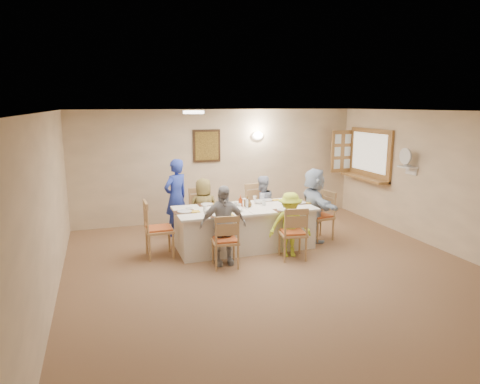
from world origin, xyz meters
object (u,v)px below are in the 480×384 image
object	(u,v)px
diner_back_right	(262,205)
chair_front_left	(225,240)
chair_back_right	(259,209)
diner_front_right	(290,225)
chair_front_right	(293,232)
chair_back_left	(202,214)
diner_front_left	(223,225)
caregiver	(176,198)
chair_left_end	(159,229)
condiment_ketchup	(240,202)
chair_right_end	(320,216)
serving_hatch	(370,154)
diner_back_left	(204,209)
desk_fan	(407,160)
diner_right_end	(314,205)
dining_table	(244,228)

from	to	relation	value
diner_back_right	chair_front_left	bearing A→B (deg)	41.73
chair_back_right	diner_back_right	size ratio (longest dim) A/B	0.83
diner_front_right	chair_front_right	bearing A→B (deg)	-78.04
chair_back_left	diner_front_left	bearing A→B (deg)	-93.13
chair_back_right	caregiver	bearing A→B (deg)	157.31
diner_front_right	chair_back_left	bearing A→B (deg)	141.00
chair_front_left	chair_left_end	world-z (taller)	chair_left_end
chair_back_right	chair_front_right	world-z (taller)	chair_back_right
diner_front_right	condiment_ketchup	distance (m)	1.01
chair_back_left	chair_right_end	distance (m)	2.29
chair_front_right	diner_back_right	distance (m)	1.49
serving_hatch	diner_back_left	world-z (taller)	serving_hatch
serving_hatch	caregiver	distance (m)	4.44
chair_back_left	chair_back_right	distance (m)	1.20
caregiver	serving_hatch	bearing A→B (deg)	146.59
desk_fan	diner_right_end	world-z (taller)	desk_fan
desk_fan	diner_back_right	bearing A→B (deg)	158.82
chair_back_left	chair_front_right	size ratio (longest dim) A/B	1.06
diner_back_left	diner_front_left	size ratio (longest dim) A/B	0.92
chair_back_right	chair_back_left	bearing A→B (deg)	169.29
diner_front_left	condiment_ketchup	distance (m)	0.89
chair_front_right	caregiver	world-z (taller)	caregiver
chair_right_end	condiment_ketchup	distance (m)	1.67
diner_front_left	chair_left_end	bearing A→B (deg)	146.42
dining_table	desk_fan	bearing A→B (deg)	-5.94
serving_hatch	chair_right_end	world-z (taller)	serving_hatch
chair_right_end	condiment_ketchup	size ratio (longest dim) A/B	4.15
desk_fan	diner_front_left	world-z (taller)	desk_fan
serving_hatch	chair_back_left	distance (m)	4.06
chair_left_end	chair_right_end	size ratio (longest dim) A/B	1.06
chair_back_right	diner_back_right	bearing A→B (deg)	-100.71
chair_front_right	caregiver	xyz separation A→B (m)	(-1.65, 1.95, 0.31)
serving_hatch	diner_front_right	distance (m)	3.35
diner_back_right	chair_left_end	bearing A→B (deg)	8.32
chair_left_end	condiment_ketchup	size ratio (longest dim) A/B	4.38
serving_hatch	diner_right_end	size ratio (longest dim) A/B	1.06
dining_table	diner_back_right	bearing A→B (deg)	48.58
dining_table	diner_front_right	bearing A→B (deg)	-48.58
serving_hatch	chair_back_left	xyz separation A→B (m)	(-3.93, -0.21, -1.01)
chair_back_right	condiment_ketchup	world-z (taller)	chair_back_right
condiment_ketchup	chair_back_right	bearing A→B (deg)	49.83
chair_front_left	caregiver	size ratio (longest dim) A/B	0.58
chair_front_left	caregiver	bearing A→B (deg)	-70.63
chair_right_end	diner_back_left	size ratio (longest dim) A/B	0.78
desk_fan	caregiver	world-z (taller)	desk_fan
chair_back_right	chair_front_left	bearing A→B (deg)	-137.58
desk_fan	diner_back_left	size ratio (longest dim) A/B	0.25
serving_hatch	desk_fan	bearing A→B (deg)	-94.66
diner_front_left	chair_back_left	bearing A→B (deg)	92.02
diner_back_left	condiment_ketchup	bearing A→B (deg)	126.09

